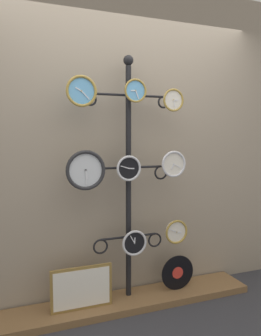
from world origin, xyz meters
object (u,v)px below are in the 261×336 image
clock_top_center (135,91)px  clock_bottom_right (176,232)px  vinyl_record (178,273)px  clock_middle_center (129,168)px  picture_frame (82,288)px  clock_top_left (81,91)px  clock_bottom_center (134,243)px  display_stand (128,215)px  clock_top_right (173,100)px  clock_middle_left (86,170)px  clock_middle_right (173,164)px

clock_top_center → clock_bottom_right: clock_top_center is taller
clock_top_center → vinyl_record: (0.42, 0.02, -1.60)m
clock_middle_center → picture_frame: clock_middle_center is taller
clock_top_left → clock_bottom_right: bearing=-0.4°
clock_bottom_center → display_stand: bearing=96.8°
clock_top_right → clock_middle_left: size_ratio=0.60×
clock_middle_center → clock_bottom_center: 0.63m
clock_middle_left → clock_bottom_right: clock_middle_left is taller
display_stand → picture_frame: bearing=-167.3°
clock_middle_right → clock_top_left: bearing=179.6°
clock_top_left → clock_bottom_center: 1.31m
clock_middle_left → vinyl_record: bearing=0.8°
clock_middle_center → clock_bottom_right: (0.45, -0.01, -0.58)m
display_stand → clock_bottom_right: bearing=-13.0°
clock_top_left → clock_middle_center: 0.72m
clock_middle_center → clock_middle_left: bearing=178.5°
clock_top_center → clock_middle_center: size_ratio=0.90×
clock_bottom_center → vinyl_record: size_ratio=0.69×
clock_top_left → clock_top_right: 0.78m
clock_middle_left → clock_bottom_center: size_ratio=1.45×
vinyl_record → clock_middle_center: bearing=-177.4°
picture_frame → display_stand: bearing=12.7°
clock_top_center → picture_frame: (-0.47, -0.01, -1.59)m
clock_top_left → clock_bottom_right: (0.83, -0.01, -1.19)m
clock_middle_right → picture_frame: size_ratio=0.46×
clock_middle_left → picture_frame: clock_middle_left is taller
clock_top_center → clock_top_right: clock_top_center is taller
picture_frame → clock_middle_left: bearing=19.6°
clock_top_right → clock_top_left: bearing=178.7°
clock_middle_left → clock_top_center: bearing=-0.9°
clock_bottom_center → vinyl_record: clock_bottom_center is taller
vinyl_record → clock_top_center: bearing=-177.5°
clock_top_right → clock_middle_center: clock_top_right is taller
clock_top_center → clock_middle_right: (0.35, -0.01, -0.61)m
display_stand → clock_middle_right: (0.38, -0.10, 0.44)m
clock_top_left → picture_frame: 1.56m
display_stand → picture_frame: display_stand is taller
clock_middle_left → clock_middle_right: (0.77, -0.02, 0.03)m
display_stand → clock_middle_center: 0.43m
clock_top_right → clock_middle_right: 0.54m
clock_top_center → clock_bottom_center: (-0.01, -0.02, -1.26)m
clock_top_center → clock_top_right: bearing=-3.7°
display_stand → clock_top_left: size_ratio=8.77×
clock_top_left → clock_middle_left: bearing=19.7°
clock_middle_right → clock_bottom_right: bearing=1.3°
clock_middle_right → picture_frame: clock_middle_right is taller
clock_top_left → clock_middle_center: (0.39, 0.00, -0.61)m
clock_middle_left → clock_middle_center: size_ratio=1.49×
clock_middle_right → clock_bottom_center: (-0.37, -0.01, -0.65)m
clock_middle_left → picture_frame: 0.95m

